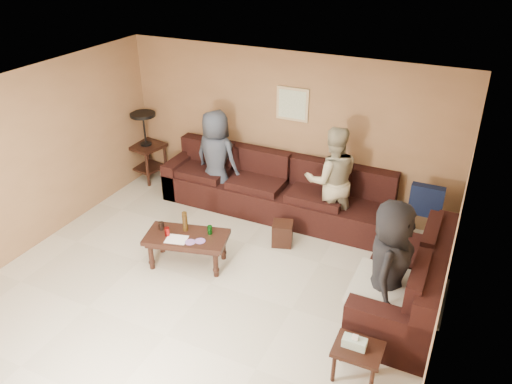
# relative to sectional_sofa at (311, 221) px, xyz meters

# --- Properties ---
(room) EXTENTS (5.60, 5.50, 2.50)m
(room) POSITION_rel_sectional_sofa_xyz_m (-0.81, -1.52, 1.34)
(room) COLOR beige
(room) RESTS_ON ground
(sectional_sofa) EXTENTS (4.65, 2.90, 0.97)m
(sectional_sofa) POSITION_rel_sectional_sofa_xyz_m (0.00, 0.00, 0.00)
(sectional_sofa) COLOR black
(sectional_sofa) RESTS_ON ground
(coffee_table) EXTENTS (1.20, 0.81, 0.74)m
(coffee_table) POSITION_rel_sectional_sofa_xyz_m (-1.32, -1.26, 0.06)
(coffee_table) COLOR black
(coffee_table) RESTS_ON ground
(end_table_left) EXTENTS (0.64, 0.64, 1.25)m
(end_table_left) POSITION_rel_sectional_sofa_xyz_m (-3.36, 0.66, 0.33)
(end_table_left) COLOR black
(end_table_left) RESTS_ON ground
(side_table_right) EXTENTS (0.49, 0.40, 0.55)m
(side_table_right) POSITION_rel_sectional_sofa_xyz_m (1.28, -2.19, 0.03)
(side_table_right) COLOR black
(side_table_right) RESTS_ON ground
(waste_bin) EXTENTS (0.36, 0.36, 0.34)m
(waste_bin) POSITION_rel_sectional_sofa_xyz_m (-0.33, -0.26, -0.15)
(waste_bin) COLOR black
(waste_bin) RESTS_ON ground
(wall_art) EXTENTS (0.52, 0.04, 0.52)m
(wall_art) POSITION_rel_sectional_sofa_xyz_m (-0.71, 0.96, 1.37)
(wall_art) COLOR tan
(wall_art) RESTS_ON ground
(person_left) EXTENTS (0.84, 0.60, 1.60)m
(person_left) POSITION_rel_sectional_sofa_xyz_m (-1.79, 0.42, 0.47)
(person_left) COLOR #333A47
(person_left) RESTS_ON ground
(person_middle) EXTENTS (1.00, 0.93, 1.66)m
(person_middle) POSITION_rel_sectional_sofa_xyz_m (0.15, 0.42, 0.50)
(person_middle) COLOR tan
(person_middle) RESTS_ON ground
(person_right) EXTENTS (0.53, 0.80, 1.63)m
(person_right) POSITION_rel_sectional_sofa_xyz_m (1.35, -1.31, 0.49)
(person_right) COLOR black
(person_right) RESTS_ON ground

